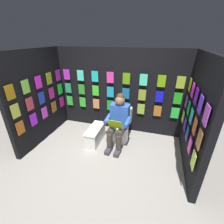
# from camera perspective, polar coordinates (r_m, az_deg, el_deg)

# --- Properties ---
(ground_plane) EXTENTS (30.00, 30.00, 0.00)m
(ground_plane) POSITION_cam_1_polar(r_m,az_deg,el_deg) (3.01, -7.33, -22.58)
(ground_plane) COLOR gray
(display_wall_back) EXTENTS (3.21, 0.14, 2.03)m
(display_wall_back) POSITION_cam_1_polar(r_m,az_deg,el_deg) (3.92, 2.48, 7.41)
(display_wall_back) COLOR black
(display_wall_back) RESTS_ON ground
(display_wall_left) EXTENTS (0.14, 1.76, 2.03)m
(display_wall_left) POSITION_cam_1_polar(r_m,az_deg,el_deg) (3.03, 28.31, -1.42)
(display_wall_left) COLOR black
(display_wall_left) RESTS_ON ground
(display_wall_right) EXTENTS (0.14, 1.76, 2.03)m
(display_wall_right) POSITION_cam_1_polar(r_m,az_deg,el_deg) (3.88, -25.04, 4.78)
(display_wall_right) COLOR black
(display_wall_right) RESTS_ON ground
(toilet) EXTENTS (0.41, 0.56, 0.77)m
(toilet) POSITION_cam_1_polar(r_m,az_deg,el_deg) (3.70, 3.26, -5.50)
(toilet) COLOR white
(toilet) RESTS_ON ground
(person_reading) EXTENTS (0.54, 0.70, 1.19)m
(person_reading) POSITION_cam_1_polar(r_m,az_deg,el_deg) (3.38, 2.27, -3.38)
(person_reading) COLOR blue
(person_reading) RESTS_ON ground
(comic_longbox_near) EXTENTS (0.28, 0.69, 0.37)m
(comic_longbox_near) POSITION_cam_1_polar(r_m,az_deg,el_deg) (3.71, -6.12, -8.18)
(comic_longbox_near) COLOR white
(comic_longbox_near) RESTS_ON ground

